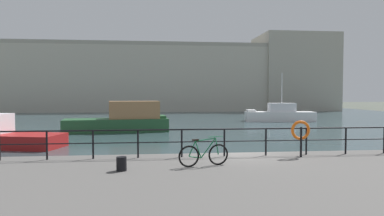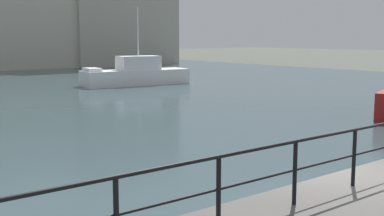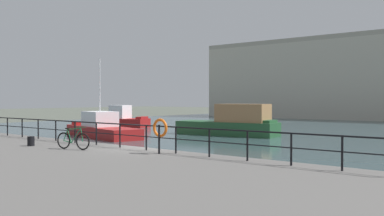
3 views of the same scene
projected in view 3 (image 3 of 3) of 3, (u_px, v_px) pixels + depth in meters
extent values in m
plane|color=#4C5147|center=(143.00, 168.00, 19.02)|extent=(240.00, 240.00, 0.00)
cube|color=#33474C|center=(357.00, 130.00, 42.61)|extent=(80.00, 60.00, 0.01)
cube|color=#565451|center=(2.00, 179.00, 13.93)|extent=(56.00, 13.00, 0.93)
cube|color=#23512D|center=(226.00, 128.00, 36.31)|extent=(9.14, 3.53, 1.15)
cube|color=#997047|center=(243.00, 113.00, 35.46)|extent=(4.53, 2.64, 1.53)
cube|color=#23512D|center=(267.00, 121.00, 34.30)|extent=(1.26, 1.89, 0.24)
cube|color=maroon|center=(102.00, 132.00, 34.53)|extent=(9.58, 4.72, 0.84)
cube|color=silver|center=(100.00, 119.00, 34.85)|extent=(3.37, 2.70, 1.23)
cube|color=maroon|center=(83.00, 123.00, 37.62)|extent=(1.51, 1.97, 0.24)
cylinder|color=silver|center=(100.00, 85.00, 34.80)|extent=(0.10, 0.10, 4.38)
cube|color=maroon|center=(123.00, 123.00, 47.21)|extent=(6.07, 3.92, 0.94)
cube|color=silver|center=(120.00, 112.00, 47.34)|extent=(2.28, 2.50, 1.48)
cube|color=maroon|center=(142.00, 118.00, 46.32)|extent=(1.13, 1.81, 0.24)
cylinder|color=black|center=(7.00, 127.00, 25.01)|extent=(0.07, 0.07, 1.05)
cylinder|color=black|center=(22.00, 128.00, 23.98)|extent=(0.07, 0.07, 1.05)
cylinder|color=black|center=(38.00, 129.00, 22.95)|extent=(0.07, 0.07, 1.05)
cylinder|color=black|center=(56.00, 131.00, 21.92)|extent=(0.07, 0.07, 1.05)
cylinder|color=black|center=(75.00, 132.00, 20.89)|extent=(0.07, 0.07, 1.05)
cylinder|color=black|center=(96.00, 134.00, 19.87)|extent=(0.07, 0.07, 1.05)
cylinder|color=black|center=(120.00, 136.00, 18.84)|extent=(0.07, 0.07, 1.05)
cylinder|color=black|center=(146.00, 138.00, 17.81)|extent=(0.07, 0.07, 1.05)
cylinder|color=black|center=(176.00, 140.00, 16.78)|extent=(0.07, 0.07, 1.05)
cylinder|color=black|center=(209.00, 143.00, 15.75)|extent=(0.07, 0.07, 1.05)
cylinder|color=black|center=(247.00, 146.00, 14.72)|extent=(0.07, 0.07, 1.05)
cylinder|color=black|center=(291.00, 149.00, 13.69)|extent=(0.07, 0.07, 1.05)
cylinder|color=black|center=(342.00, 154.00, 12.66)|extent=(0.07, 0.07, 1.05)
cylinder|color=black|center=(120.00, 124.00, 18.83)|extent=(23.09, 0.06, 0.06)
cylinder|color=black|center=(120.00, 135.00, 18.84)|extent=(23.09, 0.04, 0.04)
torus|color=black|center=(83.00, 142.00, 17.91)|extent=(0.71, 0.22, 0.72)
torus|color=black|center=(64.00, 141.00, 18.36)|extent=(0.71, 0.22, 0.72)
cylinder|color=#146638|center=(76.00, 136.00, 18.07)|extent=(0.54, 0.16, 0.66)
cylinder|color=#146638|center=(69.00, 136.00, 18.22)|extent=(0.24, 0.09, 0.58)
cylinder|color=#146638|center=(74.00, 129.00, 18.10)|extent=(0.71, 0.20, 0.11)
cylinder|color=#146638|center=(67.00, 142.00, 18.27)|extent=(0.43, 0.13, 0.12)
cylinder|color=#146638|center=(66.00, 135.00, 18.31)|extent=(0.26, 0.09, 0.51)
cylinder|color=#146638|center=(82.00, 135.00, 17.93)|extent=(0.14, 0.07, 0.57)
cube|color=black|center=(68.00, 129.00, 18.26)|extent=(0.23, 0.14, 0.05)
cylinder|color=#146638|center=(81.00, 127.00, 17.95)|extent=(0.51, 0.14, 0.02)
cylinder|color=black|center=(31.00, 141.00, 19.49)|extent=(0.32, 0.32, 0.44)
cylinder|color=black|center=(159.00, 139.00, 16.66)|extent=(0.08, 0.08, 1.15)
torus|color=orange|center=(160.00, 128.00, 16.69)|extent=(0.75, 0.11, 0.75)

